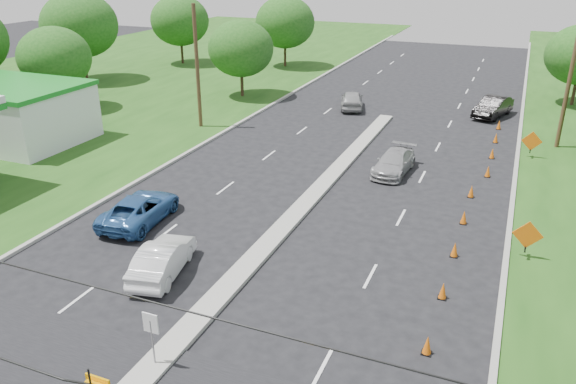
% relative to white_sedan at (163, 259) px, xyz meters
% --- Properties ---
extents(curb_left, '(0.25, 110.00, 0.16)m').
position_rel_white_sedan_xyz_m(curb_left, '(-7.11, 19.08, -0.70)').
color(curb_left, gray).
rests_on(curb_left, ground).
extents(curb_right, '(0.25, 110.00, 0.16)m').
position_rel_white_sedan_xyz_m(curb_right, '(13.09, 19.08, -0.70)').
color(curb_right, gray).
rests_on(curb_right, ground).
extents(median, '(1.00, 34.00, 0.18)m').
position_rel_white_sedan_xyz_m(median, '(2.99, 10.08, -0.70)').
color(median, gray).
rests_on(median, ground).
extents(median_sign, '(0.55, 0.06, 2.05)m').
position_rel_white_sedan_xyz_m(median_sign, '(2.99, -4.92, 0.76)').
color(median_sign, gray).
rests_on(median_sign, ground).
extents(utility_pole_far_left, '(0.28, 0.28, 9.00)m').
position_rel_white_sedan_xyz_m(utility_pole_far_left, '(-9.51, 19.08, 3.80)').
color(utility_pole_far_left, '#422D1C').
rests_on(utility_pole_far_left, ground).
extents(utility_pole_far_right, '(0.28, 0.28, 9.00)m').
position_rel_white_sedan_xyz_m(utility_pole_far_right, '(15.49, 24.08, 3.80)').
color(utility_pole_far_right, '#422D1C').
rests_on(utility_pole_far_right, ground).
extents(cone_2, '(0.32, 0.32, 0.70)m').
position_rel_white_sedan_xyz_m(cone_2, '(10.96, -0.92, -0.35)').
color(cone_2, '#DB610D').
rests_on(cone_2, ground).
extents(cone_3, '(0.32, 0.32, 0.70)m').
position_rel_white_sedan_xyz_m(cone_3, '(10.96, 2.58, -0.35)').
color(cone_3, '#DB610D').
rests_on(cone_3, ground).
extents(cone_4, '(0.32, 0.32, 0.70)m').
position_rel_white_sedan_xyz_m(cone_4, '(10.96, 6.08, -0.35)').
color(cone_4, '#DB610D').
rests_on(cone_4, ground).
extents(cone_5, '(0.32, 0.32, 0.70)m').
position_rel_white_sedan_xyz_m(cone_5, '(10.96, 9.58, -0.35)').
color(cone_5, '#DB610D').
rests_on(cone_5, ground).
extents(cone_6, '(0.32, 0.32, 0.70)m').
position_rel_white_sedan_xyz_m(cone_6, '(10.96, 13.08, -0.35)').
color(cone_6, '#DB610D').
rests_on(cone_6, ground).
extents(cone_7, '(0.32, 0.32, 0.70)m').
position_rel_white_sedan_xyz_m(cone_7, '(11.56, 16.58, -0.35)').
color(cone_7, '#DB610D').
rests_on(cone_7, ground).
extents(cone_8, '(0.32, 0.32, 0.70)m').
position_rel_white_sedan_xyz_m(cone_8, '(11.56, 20.08, -0.35)').
color(cone_8, '#DB610D').
rests_on(cone_8, ground).
extents(cone_9, '(0.32, 0.32, 0.70)m').
position_rel_white_sedan_xyz_m(cone_9, '(11.56, 23.58, -0.35)').
color(cone_9, '#DB610D').
rests_on(cone_9, ground).
extents(cone_10, '(0.32, 0.32, 0.70)m').
position_rel_white_sedan_xyz_m(cone_10, '(11.56, 27.08, -0.35)').
color(cone_10, '#DB610D').
rests_on(cone_10, ground).
extents(work_sign_1, '(1.27, 0.58, 1.37)m').
position_rel_white_sedan_xyz_m(work_sign_1, '(13.79, 7.08, 0.39)').
color(work_sign_1, black).
rests_on(work_sign_1, ground).
extents(work_sign_2, '(1.27, 0.58, 1.37)m').
position_rel_white_sedan_xyz_m(work_sign_2, '(13.79, 21.08, 0.39)').
color(work_sign_2, black).
rests_on(work_sign_2, ground).
extents(tree_2, '(5.88, 5.88, 6.86)m').
position_rel_white_sedan_xyz_m(tree_2, '(-23.01, 19.08, 3.64)').
color(tree_2, black).
rests_on(tree_2, ground).
extents(tree_3, '(7.56, 7.56, 8.82)m').
position_rel_white_sedan_xyz_m(tree_3, '(-29.01, 29.08, 4.88)').
color(tree_3, black).
rests_on(tree_3, ground).
extents(tree_4, '(6.72, 6.72, 7.84)m').
position_rel_white_sedan_xyz_m(tree_4, '(-25.01, 41.08, 4.26)').
color(tree_4, black).
rests_on(tree_4, ground).
extents(tree_5, '(5.88, 5.88, 6.86)m').
position_rel_white_sedan_xyz_m(tree_5, '(-11.01, 29.08, 3.64)').
color(tree_5, black).
rests_on(tree_5, ground).
extents(tree_6, '(6.72, 6.72, 7.84)m').
position_rel_white_sedan_xyz_m(tree_6, '(-13.01, 44.08, 4.26)').
color(tree_6, black).
rests_on(tree_6, ground).
extents(white_sedan, '(2.34, 4.46, 1.40)m').
position_rel_white_sedan_xyz_m(white_sedan, '(0.00, 0.00, 0.00)').
color(white_sedan, white).
rests_on(white_sedan, ground).
extents(blue_pickup, '(2.76, 5.20, 1.39)m').
position_rel_white_sedan_xyz_m(blue_pickup, '(-3.84, 3.71, -0.00)').
color(blue_pickup, '#2A5690').
rests_on(blue_pickup, ground).
extents(silver_car_far, '(2.13, 4.64, 1.31)m').
position_rel_white_sedan_xyz_m(silver_car_far, '(6.23, 15.15, -0.04)').
color(silver_car_far, '#949496').
rests_on(silver_car_far, ground).
extents(silver_car_oncoming, '(2.98, 4.81, 1.53)m').
position_rel_white_sedan_xyz_m(silver_car_oncoming, '(-0.42, 28.71, 0.07)').
color(silver_car_oncoming, '#949494').
rests_on(silver_car_oncoming, ground).
extents(dark_car_receding, '(3.04, 5.13, 1.60)m').
position_rel_white_sedan_xyz_m(dark_car_receding, '(10.83, 30.63, 0.10)').
color(dark_car_receding, black).
rests_on(dark_car_receding, ground).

